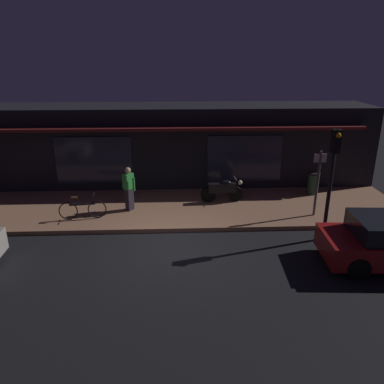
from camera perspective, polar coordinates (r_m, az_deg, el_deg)
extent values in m
plane|color=black|center=(11.93, -3.49, -8.30)|extent=(60.00, 60.00, 0.00)
cube|color=#8C6047|center=(14.61, -3.35, -2.48)|extent=(18.00, 4.00, 0.15)
cube|color=black|center=(17.35, -3.35, 7.11)|extent=(18.00, 2.80, 3.60)
cube|color=#262838|center=(16.40, -14.66, 4.66)|extent=(3.20, 0.04, 2.00)
cube|color=#262838|center=(16.31, 7.98, 5.03)|extent=(3.20, 0.04, 2.00)
cube|color=#591919|center=(15.52, -3.49, 9.54)|extent=(16.20, 0.50, 0.12)
cylinder|color=black|center=(14.93, 2.47, -0.42)|extent=(0.60, 0.14, 0.60)
cylinder|color=black|center=(15.11, 6.61, -0.29)|extent=(0.60, 0.14, 0.60)
cube|color=black|center=(14.92, 4.58, 0.65)|extent=(1.11, 0.32, 0.36)
ellipsoid|color=black|center=(14.88, 5.17, 1.40)|extent=(0.45, 0.26, 0.20)
sphere|color=#F9EDB7|center=(14.98, 7.32, 1.45)|extent=(0.18, 0.18, 0.18)
cylinder|color=gray|center=(14.89, 6.59, 2.05)|extent=(0.05, 0.55, 0.03)
torus|color=black|center=(14.00, -18.28, -2.74)|extent=(0.66, 0.11, 0.66)
torus|color=black|center=(13.86, -14.20, -2.55)|extent=(0.66, 0.11, 0.66)
cube|color=black|center=(13.84, -16.34, -1.81)|extent=(0.90, 0.14, 0.06)
cube|color=brown|center=(13.79, -17.47, -0.82)|extent=(0.21, 0.10, 0.06)
cylinder|color=black|center=(13.67, -14.73, -0.36)|extent=(0.07, 0.42, 0.02)
cube|color=#28232D|center=(14.29, -9.47, -1.09)|extent=(0.33, 0.34, 0.85)
cube|color=#2D8C38|center=(14.06, -9.63, 1.63)|extent=(0.40, 0.44, 0.58)
sphere|color=tan|center=(13.93, -9.73, 3.27)|extent=(0.22, 0.22, 0.22)
cylinder|color=#2D8C38|center=(13.91, -8.84, 1.17)|extent=(0.13, 0.13, 0.52)
cylinder|color=#2D8C38|center=(14.25, -10.38, 1.54)|extent=(0.13, 0.13, 0.52)
cylinder|color=#47474C|center=(14.10, 18.48, 1.17)|extent=(0.09, 0.09, 2.40)
cube|color=beige|center=(13.84, 18.90, 4.90)|extent=(0.44, 0.03, 0.30)
cylinder|color=#2D4C33|center=(16.58, 17.91, 1.15)|extent=(0.44, 0.44, 0.85)
cylinder|color=black|center=(16.44, 18.08, 2.69)|extent=(0.48, 0.48, 0.08)
cylinder|color=black|center=(12.45, 20.18, 0.72)|extent=(0.12, 0.12, 3.60)
cube|color=black|center=(12.09, 20.99, 7.23)|extent=(0.24, 0.24, 0.70)
sphere|color=orange|center=(11.93, 21.35, 8.02)|extent=(0.16, 0.16, 0.16)
cylinder|color=black|center=(12.39, 21.23, -6.93)|extent=(0.65, 0.26, 0.64)
cylinder|color=black|center=(11.12, 23.87, -10.50)|extent=(0.65, 0.26, 0.64)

